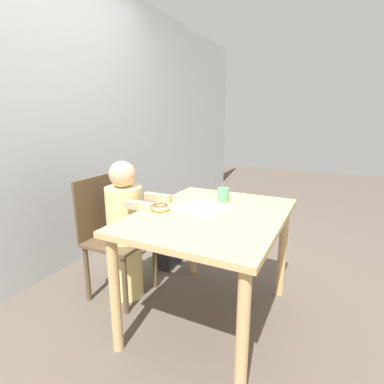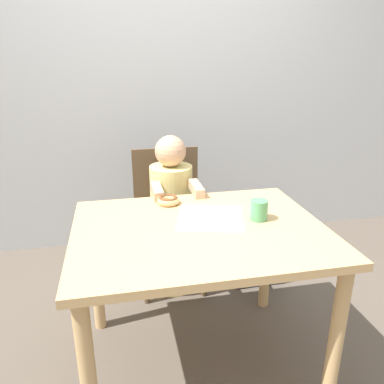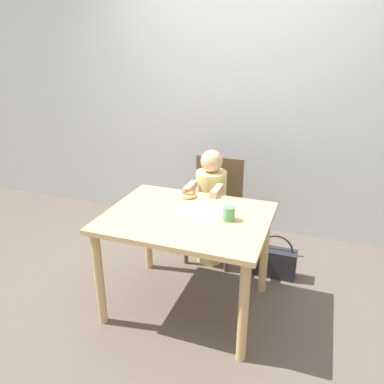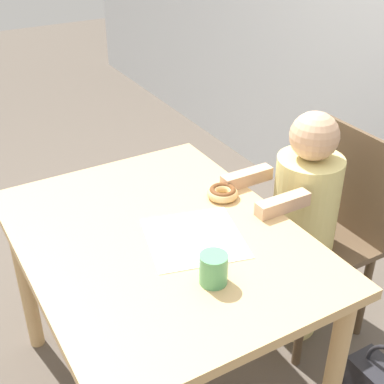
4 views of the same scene
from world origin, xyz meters
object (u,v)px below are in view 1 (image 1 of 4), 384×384
Objects in this scene: chair at (113,234)px; child_figure at (126,231)px; donut at (161,207)px; handbag at (172,250)px; cup at (223,195)px.

child_figure reaches higher than chair.
donut is at bearing -98.18° from chair.
donut reaches higher than handbag.
child_figure is at bearing 78.97° from donut.
donut is at bearing 143.88° from cup.
handbag is at bearing 65.06° from cup.
donut is 0.30× the size of handbag.
handbag is 4.02× the size of cup.
cup reaches higher than donut.
donut is (-0.07, -0.34, 0.25)m from child_figure.
chair reaches higher than handbag.
chair is at bearing 164.79° from handbag.
child_figure is 2.71× the size of handbag.
cup is (0.31, -0.74, 0.32)m from chair.
donut is (-0.07, -0.46, 0.29)m from chair.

